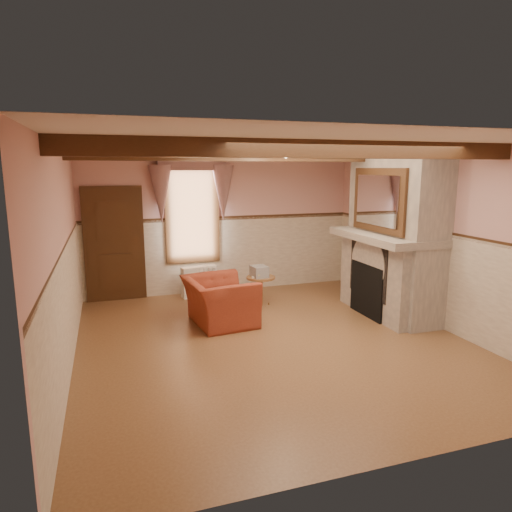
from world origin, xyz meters
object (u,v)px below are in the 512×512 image
object	(u,v)px
armchair	(219,301)
bowl	(394,232)
mantel_clock	(361,222)
radiator	(199,281)
side_table	(261,291)
oil_lamp	(370,221)

from	to	relation	value
armchair	bowl	distance (m)	3.06
bowl	mantel_clock	bearing A→B (deg)	90.00
radiator	bowl	world-z (taller)	bowl
radiator	bowl	bearing A→B (deg)	-51.75
radiator	mantel_clock	distance (m)	3.31
radiator	bowl	distance (m)	3.82
armchair	side_table	bearing A→B (deg)	-59.10
radiator	bowl	size ratio (longest dim) A/B	1.89
bowl	mantel_clock	size ratio (longest dim) A/B	1.54
mantel_clock	oil_lamp	bearing A→B (deg)	-90.00
side_table	bowl	world-z (taller)	bowl
side_table	radiator	xyz separation A→B (m)	(-0.95, 0.98, 0.02)
armchair	radiator	xyz separation A→B (m)	(0.00, 1.70, -0.08)
bowl	oil_lamp	world-z (taller)	oil_lamp
bowl	mantel_clock	world-z (taller)	mantel_clock
side_table	mantel_clock	distance (m)	2.25
side_table	oil_lamp	world-z (taller)	oil_lamp
armchair	radiator	world-z (taller)	armchair
mantel_clock	side_table	bearing A→B (deg)	170.39
oil_lamp	armchair	bearing A→B (deg)	-177.60
mantel_clock	oil_lamp	distance (m)	0.29
armchair	bowl	bearing A→B (deg)	-108.83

